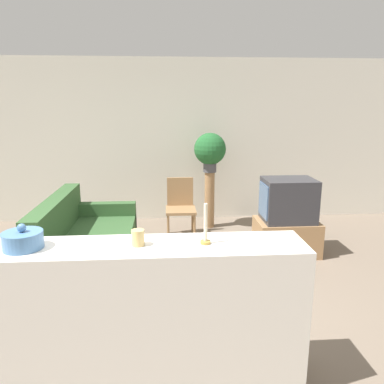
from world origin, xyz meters
TOP-DOWN VIEW (x-y plane):
  - ground_plane at (0.00, 0.00)m, footprint 14.00×14.00m
  - wall_back at (0.00, 3.43)m, footprint 9.00×0.06m
  - couch at (-0.75, 1.43)m, footprint 0.98×1.80m
  - tv_stand at (1.83, 1.70)m, footprint 0.81×0.56m
  - television at (1.82, 1.70)m, footprint 0.67×0.51m
  - wooden_chair at (0.45, 2.49)m, footprint 0.44×0.44m
  - plant_stand at (0.93, 2.87)m, footprint 0.16×0.16m
  - potted_plant at (0.93, 2.87)m, footprint 0.50×0.50m
  - foreground_counter at (0.00, -0.59)m, footprint 2.33×0.44m
  - decorative_bowl at (-0.69, -0.59)m, footprint 0.25×0.25m
  - candle_jar at (0.04, -0.59)m, footprint 0.09×0.09m
  - candlestick at (0.49, -0.59)m, footprint 0.07×0.07m

SIDE VIEW (x-z plane):
  - ground_plane at x=0.00m, z-range 0.00..0.00m
  - tv_stand at x=1.83m, z-range 0.00..0.45m
  - couch at x=-0.75m, z-range -0.14..0.73m
  - plant_stand at x=0.93m, z-range 0.00..0.91m
  - wooden_chair at x=0.45m, z-range 0.05..0.92m
  - foreground_counter at x=0.00m, z-range 0.00..1.05m
  - television at x=1.82m, z-range 0.45..1.02m
  - candle_jar at x=0.04m, z-range 1.05..1.16m
  - decorative_bowl at x=-0.69m, z-range 1.03..1.19m
  - candlestick at x=0.49m, z-range 1.01..1.28m
  - potted_plant at x=0.93m, z-range 0.95..1.57m
  - wall_back at x=0.00m, z-range 0.00..2.70m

